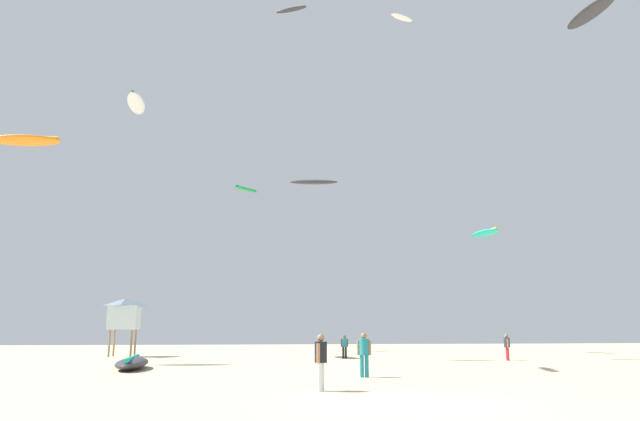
{
  "coord_description": "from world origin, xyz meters",
  "views": [
    {
      "loc": [
        -4.14,
        -15.22,
        1.92
      ],
      "look_at": [
        0.0,
        16.62,
        8.66
      ],
      "focal_mm": 31.82,
      "sensor_mm": 36.0,
      "label": 1
    }
  ],
  "objects_px": {
    "kite_grounded_near": "(132,363)",
    "kite_aloft_7": "(136,104)",
    "person_right": "(364,351)",
    "kite_aloft_2": "(25,140)",
    "person_left": "(507,345)",
    "person_foreground": "(321,357)",
    "kite_aloft_6": "(402,17)",
    "lifeguard_tower": "(125,313)",
    "kite_aloft_8": "(314,182)",
    "kite_aloft_0": "(485,233)",
    "kite_aloft_3": "(591,12)",
    "kite_aloft_4": "(246,189)",
    "person_midground": "(344,345)",
    "kite_aloft_1": "(291,10)"
  },
  "relations": [
    {
      "from": "lifeguard_tower",
      "to": "kite_aloft_6",
      "type": "height_order",
      "value": "kite_aloft_6"
    },
    {
      "from": "person_midground",
      "to": "kite_aloft_4",
      "type": "bearing_deg",
      "value": -156.74
    },
    {
      "from": "person_right",
      "to": "kite_aloft_2",
      "type": "distance_m",
      "value": 25.35
    },
    {
      "from": "kite_aloft_0",
      "to": "kite_aloft_4",
      "type": "bearing_deg",
      "value": 161.7
    },
    {
      "from": "person_foreground",
      "to": "kite_aloft_7",
      "type": "xyz_separation_m",
      "value": [
        -11.43,
        24.98,
        18.35
      ]
    },
    {
      "from": "lifeguard_tower",
      "to": "kite_aloft_3",
      "type": "bearing_deg",
      "value": -22.26
    },
    {
      "from": "kite_aloft_1",
      "to": "kite_aloft_6",
      "type": "xyz_separation_m",
      "value": [
        8.51,
        -1.22,
        -0.75
      ]
    },
    {
      "from": "person_right",
      "to": "kite_aloft_2",
      "type": "height_order",
      "value": "kite_aloft_2"
    },
    {
      "from": "person_midground",
      "to": "kite_aloft_3",
      "type": "height_order",
      "value": "kite_aloft_3"
    },
    {
      "from": "person_foreground",
      "to": "person_right",
      "type": "relative_size",
      "value": 1.0
    },
    {
      "from": "kite_aloft_4",
      "to": "kite_aloft_6",
      "type": "height_order",
      "value": "kite_aloft_6"
    },
    {
      "from": "person_midground",
      "to": "kite_aloft_6",
      "type": "height_order",
      "value": "kite_aloft_6"
    },
    {
      "from": "person_foreground",
      "to": "kite_aloft_0",
      "type": "height_order",
      "value": "kite_aloft_0"
    },
    {
      "from": "kite_grounded_near",
      "to": "kite_aloft_7",
      "type": "distance_m",
      "value": 23.85
    },
    {
      "from": "person_left",
      "to": "person_right",
      "type": "distance_m",
      "value": 16.11
    },
    {
      "from": "kite_grounded_near",
      "to": "kite_aloft_6",
      "type": "bearing_deg",
      "value": 28.14
    },
    {
      "from": "person_left",
      "to": "kite_aloft_4",
      "type": "distance_m",
      "value": 29.45
    },
    {
      "from": "kite_grounded_near",
      "to": "person_right",
      "type": "bearing_deg",
      "value": -30.62
    },
    {
      "from": "person_left",
      "to": "kite_aloft_8",
      "type": "xyz_separation_m",
      "value": [
        -11.95,
        3.03,
        11.0
      ]
    },
    {
      "from": "kite_aloft_0",
      "to": "kite_aloft_3",
      "type": "distance_m",
      "value": 20.31
    },
    {
      "from": "kite_aloft_1",
      "to": "kite_aloft_4",
      "type": "height_order",
      "value": "kite_aloft_1"
    },
    {
      "from": "kite_aloft_6",
      "to": "person_right",
      "type": "bearing_deg",
      "value": -113.35
    },
    {
      "from": "kite_aloft_6",
      "to": "kite_aloft_8",
      "type": "height_order",
      "value": "kite_aloft_6"
    },
    {
      "from": "person_left",
      "to": "kite_aloft_1",
      "type": "bearing_deg",
      "value": 169.67
    },
    {
      "from": "kite_grounded_near",
      "to": "kite_aloft_7",
      "type": "height_order",
      "value": "kite_aloft_7"
    },
    {
      "from": "person_left",
      "to": "kite_aloft_6",
      "type": "bearing_deg",
      "value": 152.4
    },
    {
      "from": "kite_aloft_2",
      "to": "person_midground",
      "type": "bearing_deg",
      "value": 9.04
    },
    {
      "from": "person_right",
      "to": "kite_grounded_near",
      "type": "xyz_separation_m",
      "value": [
        -10.35,
        6.12,
        -0.73
      ]
    },
    {
      "from": "person_midground",
      "to": "kite_grounded_near",
      "type": "xyz_separation_m",
      "value": [
        -12.15,
        -9.02,
        -0.59
      ]
    },
    {
      "from": "kite_grounded_near",
      "to": "kite_aloft_3",
      "type": "height_order",
      "value": "kite_aloft_3"
    },
    {
      "from": "kite_aloft_4",
      "to": "kite_grounded_near",
      "type": "bearing_deg",
      "value": -101.86
    },
    {
      "from": "lifeguard_tower",
      "to": "kite_aloft_6",
      "type": "distance_m",
      "value": 30.6
    },
    {
      "from": "kite_aloft_1",
      "to": "kite_aloft_7",
      "type": "height_order",
      "value": "kite_aloft_1"
    },
    {
      "from": "person_left",
      "to": "kite_aloft_3",
      "type": "xyz_separation_m",
      "value": [
        5.39,
        -3.97,
        21.2
      ]
    },
    {
      "from": "person_foreground",
      "to": "person_midground",
      "type": "bearing_deg",
      "value": 104.87
    },
    {
      "from": "kite_aloft_4",
      "to": "kite_aloft_6",
      "type": "distance_m",
      "value": 22.04
    },
    {
      "from": "person_right",
      "to": "kite_aloft_0",
      "type": "distance_m",
      "value": 30.12
    },
    {
      "from": "lifeguard_tower",
      "to": "kite_aloft_3",
      "type": "height_order",
      "value": "kite_aloft_3"
    },
    {
      "from": "person_left",
      "to": "person_right",
      "type": "xyz_separation_m",
      "value": [
        -11.52,
        -11.26,
        0.09
      ]
    },
    {
      "from": "person_midground",
      "to": "kite_grounded_near",
      "type": "distance_m",
      "value": 15.14
    },
    {
      "from": "kite_aloft_3",
      "to": "kite_aloft_7",
      "type": "xyz_separation_m",
      "value": [
        -30.79,
        12.7,
        -2.77
      ]
    },
    {
      "from": "person_foreground",
      "to": "kite_aloft_6",
      "type": "bearing_deg",
      "value": 92.76
    },
    {
      "from": "kite_aloft_3",
      "to": "kite_aloft_8",
      "type": "height_order",
      "value": "kite_aloft_3"
    },
    {
      "from": "lifeguard_tower",
      "to": "kite_aloft_8",
      "type": "height_order",
      "value": "kite_aloft_8"
    },
    {
      "from": "person_midground",
      "to": "kite_aloft_0",
      "type": "distance_m",
      "value": 19.11
    },
    {
      "from": "kite_aloft_7",
      "to": "kite_aloft_6",
      "type": "bearing_deg",
      "value": -13.32
    },
    {
      "from": "kite_aloft_1",
      "to": "kite_grounded_near",
      "type": "bearing_deg",
      "value": -129.25
    },
    {
      "from": "kite_aloft_1",
      "to": "kite_aloft_7",
      "type": "distance_m",
      "value": 14.26
    },
    {
      "from": "kite_aloft_2",
      "to": "person_left",
      "type": "bearing_deg",
      "value": -1.17
    },
    {
      "from": "kite_aloft_1",
      "to": "kite_aloft_3",
      "type": "xyz_separation_m",
      "value": [
        18.88,
        -9.09,
        -4.2
      ]
    }
  ]
}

